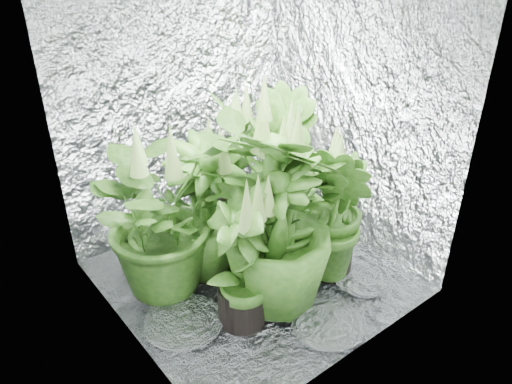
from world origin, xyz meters
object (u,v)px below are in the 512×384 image
object	(u,v)px
plant_a	(162,216)
plant_e	(281,202)
plant_b	(237,166)
plant_g	(335,211)
plant_c	(277,174)
plant_d	(279,222)
circulation_fan	(279,197)
plant_f	(242,259)
plant_h	(205,212)

from	to	relation	value
plant_a	plant_e	world-z (taller)	plant_e
plant_b	plant_g	size ratio (longest dim) A/B	1.10
plant_c	plant_g	xyz separation A→B (m)	(0.06, -0.46, -0.08)
plant_d	plant_c	bearing A→B (deg)	50.45
plant_c	plant_d	distance (m)	0.60
plant_g	plant_e	bearing A→B (deg)	144.90
plant_b	plant_d	size ratio (longest dim) A/B	0.91
plant_a	plant_c	distance (m)	0.80
plant_b	plant_d	world-z (taller)	plant_d
plant_a	circulation_fan	xyz separation A→B (m)	(1.04, 0.20, -0.33)
plant_a	plant_b	bearing A→B (deg)	21.12
plant_d	circulation_fan	world-z (taller)	plant_d
plant_e	plant_f	xyz separation A→B (m)	(-0.43, -0.18, -0.10)
plant_d	plant_f	size ratio (longest dim) A/B	1.27
plant_b	plant_h	world-z (taller)	plant_b
plant_c	plant_e	xyz separation A→B (m)	(-0.20, -0.27, -0.01)
plant_b	plant_d	distance (m)	0.85
plant_c	plant_f	xyz separation A→B (m)	(-0.62, -0.46, -0.11)
plant_f	plant_g	bearing A→B (deg)	0.12
plant_g	plant_d	bearing A→B (deg)	-179.16
plant_e	plant_f	world-z (taller)	plant_e
plant_c	plant_h	bearing A→B (deg)	177.26
plant_d	plant_g	size ratio (longest dim) A/B	1.21
plant_b	plant_f	size ratio (longest dim) A/B	1.16
plant_d	plant_h	xyz separation A→B (m)	(-0.15, 0.49, -0.11)
plant_f	plant_g	xyz separation A→B (m)	(0.68, 0.00, 0.03)
plant_c	plant_h	size ratio (longest dim) A/B	1.18
plant_c	plant_f	size ratio (longest dim) A/B	1.24
plant_e	plant_f	bearing A→B (deg)	-156.62
plant_a	plant_e	distance (m)	0.68
plant_h	plant_e	bearing A→B (deg)	-41.91
plant_e	plant_h	xyz separation A→B (m)	(-0.33, 0.30, -0.08)
plant_b	plant_d	bearing A→B (deg)	-111.45
plant_c	plant_f	distance (m)	0.78
plant_b	plant_h	xyz separation A→B (m)	(-0.46, -0.30, -0.04)
plant_a	plant_g	xyz separation A→B (m)	(0.86, -0.51, -0.05)
plant_c	plant_d	xyz separation A→B (m)	(-0.38, -0.46, 0.02)
plant_d	plant_f	distance (m)	0.28
plant_h	plant_a	bearing A→B (deg)	174.79
plant_f	plant_a	bearing A→B (deg)	108.86
plant_a	plant_g	world-z (taller)	plant_a
plant_b	plant_c	world-z (taller)	plant_c
plant_e	plant_h	distance (m)	0.46
plant_b	plant_c	xyz separation A→B (m)	(0.07, -0.33, 0.05)
plant_g	plant_c	bearing A→B (deg)	97.57
plant_a	circulation_fan	world-z (taller)	plant_a
plant_d	plant_f	world-z (taller)	plant_d
plant_e	plant_h	world-z (taller)	plant_e
plant_a	plant_h	world-z (taller)	plant_a
plant_f	plant_h	xyz separation A→B (m)	(0.09, 0.48, 0.02)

